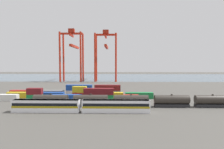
{
  "coord_description": "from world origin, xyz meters",
  "views": [
    {
      "loc": [
        10.35,
        -78.64,
        15.45
      ],
      "look_at": [
        8.35,
        16.6,
        9.78
      ],
      "focal_mm": 31.13,
      "sensor_mm": 36.0,
      "label": 1
    }
  ],
  "objects": [
    {
      "name": "gantry_crane_central",
      "position": [
        1.64,
        88.23,
        26.07
      ],
      "size": [
        18.77,
        33.83,
        43.14
      ],
      "color": "red",
      "rests_on": "ground_plane"
    },
    {
      "name": "shipping_container_11",
      "position": [
        7.41,
        5.4,
        1.3
      ],
      "size": [
        12.1,
        2.44,
        2.6
      ],
      "primitive_type": "cube",
      "color": "gold",
      "rests_on": "ground_plane"
    },
    {
      "name": "freight_tank_row",
      "position": [
        15.64,
        -10.75,
        2.17
      ],
      "size": [
        69.03,
        3.08,
        4.54
      ],
      "color": "#232326",
      "rests_on": "ground_plane"
    },
    {
      "name": "shipping_container_4",
      "position": [
        3.31,
        -0.71,
        1.3
      ],
      "size": [
        12.1,
        2.44,
        2.6
      ],
      "primitive_type": "cube",
      "color": "#197538",
      "rests_on": "ground_plane"
    },
    {
      "name": "ground_plane",
      "position": [
        0.0,
        40.0,
        0.0
      ],
      "size": [
        420.0,
        420.0,
        0.0
      ],
      "primitive_type": "plane",
      "color": "#4C4944"
    },
    {
      "name": "shipping_container_0",
      "position": [
        -35.97,
        -0.71,
        1.3
      ],
      "size": [
        12.1,
        2.44,
        2.6
      ],
      "primitive_type": "cube",
      "color": "silver",
      "rests_on": "ground_plane"
    },
    {
      "name": "shipping_container_10",
      "position": [
        -5.59,
        5.4,
        3.9
      ],
      "size": [
        6.04,
        2.44,
        2.6
      ],
      "primitive_type": "cube",
      "color": "gold",
      "rests_on": "shipping_container_9"
    },
    {
      "name": "shipping_container_9",
      "position": [
        -5.59,
        5.4,
        1.3
      ],
      "size": [
        6.04,
        2.44,
        2.6
      ],
      "primitive_type": "cube",
      "color": "#AD211C",
      "rests_on": "ground_plane"
    },
    {
      "name": "shipping_container_16",
      "position": [
        -6.95,
        11.5,
        3.9
      ],
      "size": [
        12.1,
        2.44,
        2.6
      ],
      "primitive_type": "cube",
      "color": "#1C4299",
      "rests_on": "shipping_container_15"
    },
    {
      "name": "shipping_container_13",
      "position": [
        -33.59,
        11.5,
        1.3
      ],
      "size": [
        12.1,
        2.44,
        2.6
      ],
      "primitive_type": "cube",
      "color": "#AD211C",
      "rests_on": "ground_plane"
    },
    {
      "name": "shipping_container_12",
      "position": [
        20.42,
        5.4,
        1.3
      ],
      "size": [
        12.1,
        2.44,
        2.6
      ],
      "primitive_type": "cube",
      "color": "#197538",
      "rests_on": "ground_plane"
    },
    {
      "name": "shipping_container_8",
      "position": [
        -18.59,
        5.4,
        1.3
      ],
      "size": [
        12.1,
        2.44,
        2.6
      ],
      "primitive_type": "cube",
      "color": "#1C4299",
      "rests_on": "ground_plane"
    },
    {
      "name": "harbour_water",
      "position": [
        0.0,
        135.16,
        0.0
      ],
      "size": [
        400.0,
        110.0,
        0.01
      ],
      "primitive_type": "cube",
      "color": "#475B6B",
      "rests_on": "ground_plane"
    },
    {
      "name": "shipping_container_1",
      "position": [
        -22.87,
        -0.71,
        1.3
      ],
      "size": [
        6.04,
        2.44,
        2.6
      ],
      "primitive_type": "cube",
      "color": "#197538",
      "rests_on": "ground_plane"
    },
    {
      "name": "shipping_container_17",
      "position": [
        6.36,
        11.5,
        1.3
      ],
      "size": [
        12.1,
        2.44,
        2.6
      ],
      "primitive_type": "cube",
      "color": "slate",
      "rests_on": "ground_plane"
    },
    {
      "name": "shipping_container_14",
      "position": [
        -20.27,
        11.5,
        1.3
      ],
      "size": [
        12.1,
        2.44,
        2.6
      ],
      "primitive_type": "cube",
      "color": "slate",
      "rests_on": "ground_plane"
    },
    {
      "name": "gantry_crane_west",
      "position": [
        -27.26,
        88.16,
        26.58
      ],
      "size": [
        18.78,
        33.95,
        44.2
      ],
      "color": "red",
      "rests_on": "ground_plane"
    },
    {
      "name": "shipping_container_3",
      "position": [
        -9.78,
        -0.71,
        1.3
      ],
      "size": [
        12.1,
        2.44,
        2.6
      ],
      "primitive_type": "cube",
      "color": "#1C4299",
      "rests_on": "ground_plane"
    },
    {
      "name": "shipping_container_18",
      "position": [
        6.36,
        11.5,
        3.9
      ],
      "size": [
        12.1,
        2.44,
        2.6
      ],
      "primitive_type": "cube",
      "color": "maroon",
      "rests_on": "shipping_container_17"
    },
    {
      "name": "shipping_container_15",
      "position": [
        -6.95,
        11.5,
        1.3
      ],
      "size": [
        12.1,
        2.44,
        2.6
      ],
      "primitive_type": "cube",
      "color": "silver",
      "rests_on": "ground_plane"
    },
    {
      "name": "shipping_container_7",
      "position": [
        -31.6,
        5.4,
        1.3
      ],
      "size": [
        12.1,
        2.44,
        2.6
      ],
      "primitive_type": "cube",
      "color": "gold",
      "rests_on": "ground_plane"
    },
    {
      "name": "passenger_train",
      "position": [
        -0.71,
        -18.62,
        2.14
      ],
      "size": [
        43.09,
        3.14,
        3.9
      ],
      "color": "silver",
      "rests_on": "ground_plane"
    },
    {
      "name": "shipping_container_2",
      "position": [
        -22.87,
        -0.71,
        3.9
      ],
      "size": [
        6.04,
        2.44,
        2.6
      ],
      "primitive_type": "cube",
      "color": "maroon",
      "rests_on": "shipping_container_1"
    },
    {
      "name": "shipping_container_6",
      "position": [
        16.4,
        -0.71,
        1.3
      ],
      "size": [
        6.04,
        2.44,
        2.6
      ],
      "primitive_type": "cube",
      "color": "#AD211C",
      "rests_on": "ground_plane"
    },
    {
      "name": "shipping_container_5",
      "position": [
        3.31,
        -0.71,
        3.9
      ],
      "size": [
        12.1,
        2.44,
        2.6
      ],
      "primitive_type": "cube",
      "color": "maroon",
      "rests_on": "shipping_container_4"
    }
  ]
}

